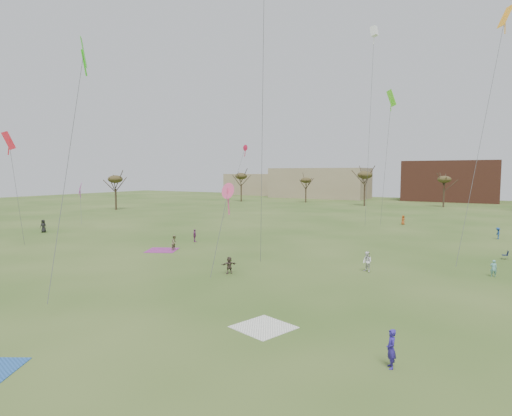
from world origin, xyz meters
The scene contains 18 objects.
ground centered at (0.00, 0.00, 0.00)m, with size 260.00×260.00×0.00m, color #2D4D18.
flyer_near_right centered at (14.42, -1.04, 0.87)m, with size 0.63×0.42×1.74m, color #2F2095.
spectator_fore_b centered at (-12.57, 15.82, 0.85)m, with size 0.83×0.64×1.70m, color olive.
spectator_fore_c centered at (-1.42, 9.91, 0.73)m, with size 1.35×0.43×1.46m, color brown.
flyer_mid_a centered at (-38.12, 17.13, 0.92)m, with size 0.90×0.59×1.85m, color black.
flyer_mid_c centered at (18.00, 19.91, 0.71)m, with size 0.52×0.34×1.41m, color #68AEAE.
spectator_mid_d centered at (-14.27, 21.48, 0.79)m, with size 0.93×0.39×1.58m, color #843775.
spectator_mid_e centered at (8.54, 16.39, 0.88)m, with size 0.86×0.67×1.76m, color white.
flyer_far_b centered at (4.49, 52.47, 0.77)m, with size 0.76×0.49×1.55m, color #A74B1C.
flyer_far_c centered at (18.12, 42.89, 0.75)m, with size 0.97×0.56×1.50m, color navy.
blanket_cream centered at (7.21, 0.41, 0.00)m, with size 2.84×2.84×0.03m, color white.
blanket_plum centered at (-13.83, 15.18, 0.00)m, with size 3.19×3.19×0.03m, color #962E85.
camp_chair_right centered at (18.88, 28.51, 0.26)m, with size 0.62×0.59×0.87m.
kites_aloft centered at (2.11, 23.14, 20.98)m, with size 73.19×54.79×27.76m.
tree_line centered at (-2.85, 79.12, 7.09)m, with size 117.44×49.32×8.91m.
building_tan centered at (-35.00, 115.00, 5.00)m, with size 32.00×14.00×10.00m, color #937F60.
building_brick centered at (5.00, 120.00, 6.00)m, with size 26.00×16.00×12.00m, color brown.
building_tan_west centered at (-65.00, 122.00, 4.00)m, with size 20.00×12.00×8.00m, color #937F60.
Camera 1 is at (18.31, -19.55, 8.57)m, focal length 29.75 mm.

